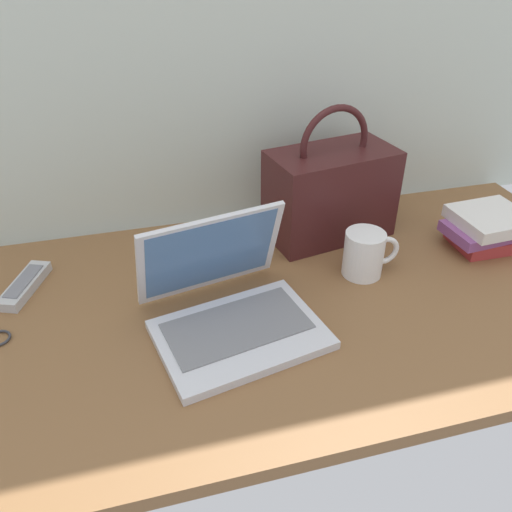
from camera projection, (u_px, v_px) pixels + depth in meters
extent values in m
cube|color=brown|center=(281.00, 305.00, 1.11)|extent=(1.60, 0.76, 0.03)
cube|color=silver|center=(240.00, 335.00, 0.99)|extent=(0.35, 0.28, 0.02)
cube|color=slate|center=(237.00, 326.00, 1.00)|extent=(0.29, 0.19, 0.00)
cube|color=silver|center=(210.00, 253.00, 1.04)|extent=(0.31, 0.13, 0.19)
cube|color=#4C72A5|center=(211.00, 254.00, 1.03)|extent=(0.28, 0.11, 0.17)
cylinder|color=white|center=(364.00, 254.00, 1.15)|extent=(0.09, 0.09, 0.10)
torus|color=white|center=(384.00, 251.00, 1.16)|extent=(0.07, 0.01, 0.07)
cylinder|color=brown|center=(366.00, 236.00, 1.12)|extent=(0.08, 0.08, 0.00)
cube|color=#B7B7B7|center=(25.00, 285.00, 1.12)|extent=(0.10, 0.17, 0.02)
cube|color=slate|center=(23.00, 281.00, 1.11)|extent=(0.07, 0.12, 0.00)
cube|color=#3F1919|center=(330.00, 194.00, 1.27)|extent=(0.32, 0.21, 0.22)
torus|color=#3F1919|center=(335.00, 143.00, 1.20)|extent=(0.18, 0.05, 0.18)
cube|color=#B23333|center=(485.00, 239.00, 1.27)|extent=(0.16, 0.12, 0.03)
cube|color=#8C4C8C|center=(488.00, 229.00, 1.25)|extent=(0.21, 0.13, 0.03)
cube|color=silver|center=(491.00, 219.00, 1.24)|extent=(0.17, 0.16, 0.03)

